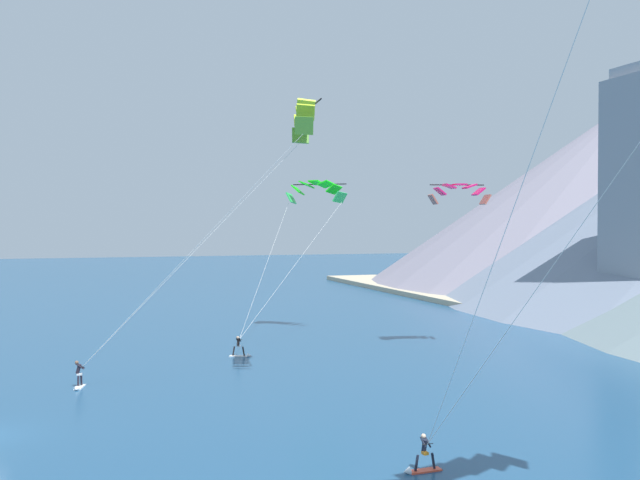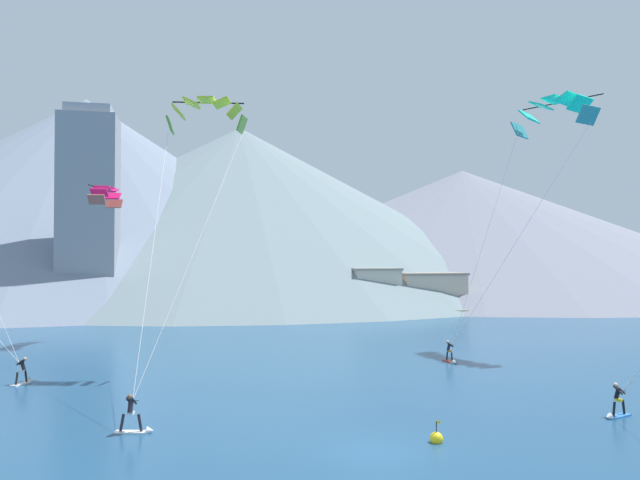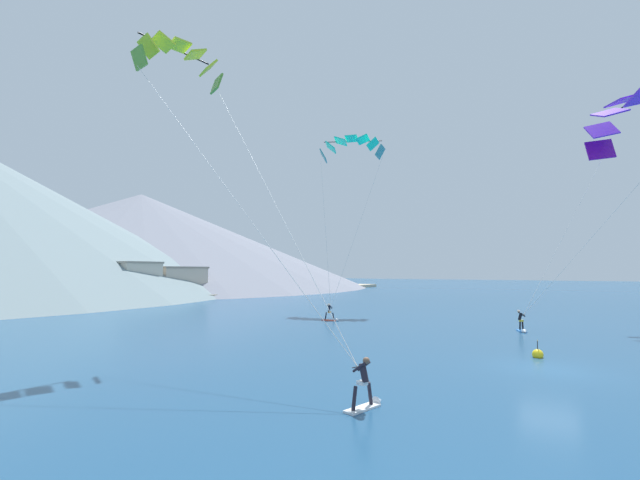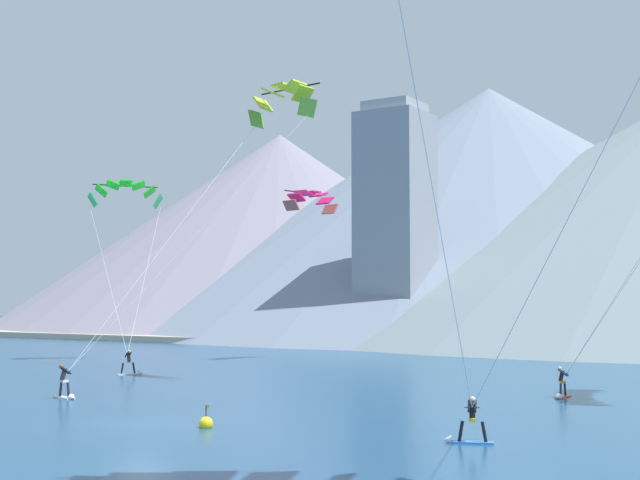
% 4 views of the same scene
% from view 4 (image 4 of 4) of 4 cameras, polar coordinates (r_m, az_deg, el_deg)
% --- Properties ---
extents(ground_plane, '(400.00, 400.00, 0.00)m').
position_cam_4_polar(ground_plane, '(36.89, -11.34, -11.49)').
color(ground_plane, navy).
extents(kitesurfer_near_lead, '(0.54, 1.75, 1.64)m').
position_cam_4_polar(kitesurfer_near_lead, '(47.09, 15.18, -9.20)').
color(kitesurfer_near_lead, '#E54C33').
rests_on(kitesurfer_near_lead, ground).
extents(kitesurfer_near_trail, '(1.79, 0.81, 1.81)m').
position_cam_4_polar(kitesurfer_near_trail, '(46.87, -15.95, -9.06)').
color(kitesurfer_near_trail, white).
rests_on(kitesurfer_near_trail, ground).
extents(kitesurfer_mid_center, '(1.12, 1.74, 1.73)m').
position_cam_4_polar(kitesurfer_mid_center, '(60.62, -11.98, -7.95)').
color(kitesurfer_mid_center, white).
rests_on(kitesurfer_mid_center, ground).
extents(kitesurfer_far_left, '(1.77, 0.99, 1.68)m').
position_cam_4_polar(kitesurfer_far_left, '(31.90, 9.32, -11.88)').
color(kitesurfer_far_left, '#337FDB').
rests_on(kitesurfer_far_left, ground).
extents(parafoil_kite_near_trail, '(6.35, 14.87, 17.06)m').
position_cam_4_polar(parafoil_kite_near_trail, '(56.23, -2.51, 8.88)').
color(parafoil_kite_near_trail, '#589C30').
extents(parafoil_kite_mid_center, '(12.65, 12.65, 13.43)m').
position_cam_4_polar(parafoil_kite_mid_center, '(75.03, -12.33, 3.02)').
color(parafoil_kite_mid_center, '#2ACA55').
extents(parafoil_kite_distant_high_outer, '(2.54, 5.30, 1.75)m').
position_cam_4_polar(parafoil_kite_distant_high_outer, '(73.62, -0.60, 2.66)').
color(parafoil_kite_distant_high_outer, '#B75848').
extents(race_marker_buoy, '(0.56, 0.56, 1.02)m').
position_cam_4_polar(race_marker_buoy, '(35.49, -7.31, -11.58)').
color(race_marker_buoy, yellow).
rests_on(race_marker_buoy, ground).
extents(shoreline_strip, '(180.00, 10.00, 0.70)m').
position_cam_4_polar(shoreline_strip, '(85.09, 15.16, -6.78)').
color(shoreline_strip, '#BCAD8E').
rests_on(shoreline_strip, ground).
extents(shore_building_harbour_front, '(6.68, 6.90, 5.46)m').
position_cam_4_polar(shore_building_harbour_front, '(89.28, 17.20, -5.06)').
color(shore_building_harbour_front, beige).
rests_on(shore_building_harbour_front, ground).
extents(highrise_tower, '(7.00, 7.00, 26.53)m').
position_cam_4_polar(highrise_tower, '(97.51, 4.85, 0.97)').
color(highrise_tower, gray).
rests_on(highrise_tower, ground).
extents(mountain_peak_west_ridge, '(119.77, 119.77, 38.80)m').
position_cam_4_polar(mountain_peak_west_ridge, '(144.30, 10.83, 2.01)').
color(mountain_peak_west_ridge, gray).
rests_on(mountain_peak_west_ridge, ground).
extents(mountain_peak_far_spur, '(94.99, 94.99, 33.03)m').
position_cam_4_polar(mountain_peak_far_spur, '(151.24, -2.61, 0.58)').
color(mountain_peak_far_spur, gray).
rests_on(mountain_peak_far_spur, ground).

